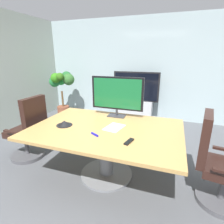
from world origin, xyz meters
TOP-DOWN VIEW (x-y plane):
  - ground_plane at (0.00, 0.00)m, footprint 6.86×6.86m
  - wall_back_glass_partition at (0.00, 2.93)m, footprint 5.53×0.10m
  - conference_table at (0.08, 0.09)m, footprint 2.02×1.38m
  - office_chair_left at (-1.31, 0.11)m, footprint 0.60×0.58m
  - office_chair_right at (1.48, 0.07)m, footprint 0.63×0.61m
  - tv_monitor at (0.07, 0.61)m, footprint 0.84×0.18m
  - wall_display_unit at (-0.02, 2.57)m, footprint 1.20×0.36m
  - potted_plant at (-2.06, 2.22)m, footprint 0.72×0.60m
  - conference_phone at (-0.50, -0.02)m, footprint 0.22×0.22m
  - remote_control at (0.49, -0.22)m, footprint 0.09×0.18m
  - whiteboard_marker at (0.04, -0.18)m, footprint 0.12×0.08m
  - paper_notepad at (0.19, 0.13)m, footprint 0.26×0.33m

SIDE VIEW (x-z plane):
  - ground_plane at x=0.00m, z-range 0.00..0.00m
  - wall_display_unit at x=-0.02m, z-range -0.21..1.10m
  - office_chair_left at x=-1.31m, z-range -0.09..1.00m
  - office_chair_right at x=1.48m, z-range -0.09..1.00m
  - conference_table at x=0.08m, z-range 0.21..0.97m
  - paper_notepad at x=0.19m, z-range 0.76..0.76m
  - remote_control at x=0.49m, z-range 0.76..0.77m
  - whiteboard_marker at x=0.04m, z-range 0.76..0.78m
  - conference_phone at x=-0.50m, z-range 0.75..0.82m
  - potted_plant at x=-2.06m, z-range 0.24..1.52m
  - tv_monitor at x=0.07m, z-range 0.80..1.43m
  - wall_back_glass_partition at x=0.00m, z-range 0.00..2.67m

